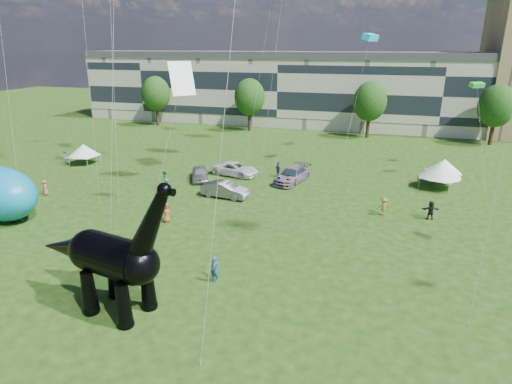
# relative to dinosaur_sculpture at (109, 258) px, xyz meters

# --- Properties ---
(ground) EXTENTS (220.00, 220.00, 0.00)m
(ground) POSITION_rel_dinosaur_sculpture_xyz_m (3.07, -0.00, -3.22)
(ground) COLOR #16330C
(ground) RESTS_ON ground
(terrace_row) EXTENTS (78.00, 11.00, 12.00)m
(terrace_row) POSITION_rel_dinosaur_sculpture_xyz_m (-4.93, 62.00, 2.78)
(terrace_row) COLOR beige
(terrace_row) RESTS_ON ground
(tree_far_left) EXTENTS (5.20, 5.20, 9.44)m
(tree_far_left) POSITION_rel_dinosaur_sculpture_xyz_m (-26.93, 53.00, 3.08)
(tree_far_left) COLOR #382314
(tree_far_left) RESTS_ON ground
(tree_mid_left) EXTENTS (5.20, 5.20, 9.44)m
(tree_mid_left) POSITION_rel_dinosaur_sculpture_xyz_m (-8.93, 53.00, 3.08)
(tree_mid_left) COLOR #382314
(tree_mid_left) RESTS_ON ground
(tree_mid_right) EXTENTS (5.20, 5.20, 9.44)m
(tree_mid_right) POSITION_rel_dinosaur_sculpture_xyz_m (11.07, 53.00, 3.08)
(tree_mid_right) COLOR #382314
(tree_mid_right) RESTS_ON ground
(tree_far_right) EXTENTS (5.20, 5.20, 9.44)m
(tree_far_right) POSITION_rel_dinosaur_sculpture_xyz_m (29.07, 53.00, 3.08)
(tree_far_right) COLOR #382314
(tree_far_right) RESTS_ON ground
(dinosaur_sculpture) EXTENTS (10.46, 3.74, 8.52)m
(dinosaur_sculpture) POSITION_rel_dinosaur_sculpture_xyz_m (0.00, 0.00, 0.00)
(dinosaur_sculpture) COLOR black
(dinosaur_sculpture) RESTS_ON ground
(car_silver) EXTENTS (3.49, 4.74, 1.50)m
(car_silver) POSITION_rel_dinosaur_sculpture_xyz_m (-5.41, 23.94, -2.47)
(car_silver) COLOR #B8B8BD
(car_silver) RESTS_ON ground
(car_grey) EXTENTS (4.90, 2.15, 1.56)m
(car_grey) POSITION_rel_dinosaur_sculpture_xyz_m (-0.70, 19.43, -2.43)
(car_grey) COLOR slate
(car_grey) RESTS_ON ground
(car_white) EXTENTS (5.87, 3.63, 1.52)m
(car_white) POSITION_rel_dinosaur_sculpture_xyz_m (-2.22, 26.76, -2.46)
(car_white) COLOR silver
(car_white) RESTS_ON ground
(car_dark) EXTENTS (3.63, 6.05, 1.64)m
(car_dark) POSITION_rel_dinosaur_sculpture_xyz_m (4.59, 26.09, -2.40)
(car_dark) COLOR #595960
(car_dark) RESTS_ON ground
(gazebo_near) EXTENTS (5.40, 5.40, 2.84)m
(gazebo_near) POSITION_rel_dinosaur_sculpture_xyz_m (19.74, 28.62, -1.22)
(gazebo_near) COLOR silver
(gazebo_near) RESTS_ON ground
(gazebo_far) EXTENTS (4.71, 4.71, 2.48)m
(gazebo_far) POSITION_rel_dinosaur_sculpture_xyz_m (20.38, 31.47, -1.48)
(gazebo_far) COLOR white
(gazebo_far) RESTS_ON ground
(gazebo_left) EXTENTS (3.68, 3.68, 2.53)m
(gazebo_left) POSITION_rel_dinosaur_sculpture_xyz_m (-22.11, 25.97, -1.44)
(gazebo_left) COLOR silver
(gazebo_left) RESTS_ON ground
(inflatable_teal) EXTENTS (8.19, 5.96, 4.66)m
(inflatable_teal) POSITION_rel_dinosaur_sculpture_xyz_m (-16.89, 8.62, -0.89)
(inflatable_teal) COLOR #0E7EAA
(inflatable_teal) RESTS_ON ground
(visitors) EXTENTS (54.31, 40.94, 1.89)m
(visitors) POSITION_rel_dinosaur_sculpture_xyz_m (1.38, 16.12, -2.36)
(visitors) COLOR #325E7F
(visitors) RESTS_ON ground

